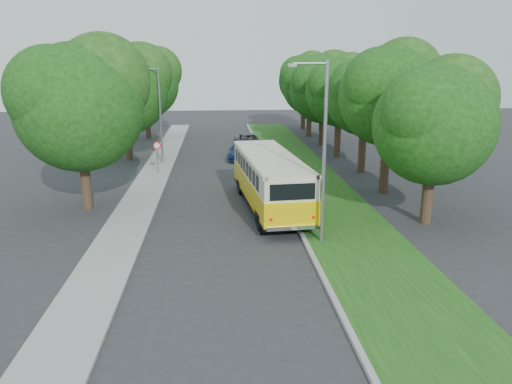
{
  "coord_description": "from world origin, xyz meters",
  "views": [
    {
      "loc": [
        -0.27,
        -23.24,
        7.96
      ],
      "look_at": [
        1.65,
        1.13,
        1.5
      ],
      "focal_mm": 35.0,
      "sensor_mm": 36.0,
      "label": 1
    }
  ],
  "objects": [
    {
      "name": "car_white",
      "position": [
        3.0,
        13.86,
        0.76
      ],
      "size": [
        1.63,
        4.62,
        1.52
      ],
      "primitive_type": "imported",
      "rotation": [
        0.0,
        0.0,
        0.0
      ],
      "color": "silver",
      "rests_on": "ground"
    },
    {
      "name": "warning_sign",
      "position": [
        -4.5,
        11.98,
        1.71
      ],
      "size": [
        0.56,
        0.1,
        2.5
      ],
      "color": "gray",
      "rests_on": "ground"
    },
    {
      "name": "grass_verge",
      "position": [
        5.95,
        5.0,
        0.07
      ],
      "size": [
        4.5,
        70.0,
        0.13
      ],
      "primitive_type": "cube",
      "color": "#154C14",
      "rests_on": "ground"
    },
    {
      "name": "car_blue",
      "position": [
        1.69,
        17.73,
        0.67
      ],
      "size": [
        2.34,
        4.76,
        1.33
      ],
      "primitive_type": "imported",
      "rotation": [
        0.0,
        0.0,
        -0.11
      ],
      "color": "navy",
      "rests_on": "ground"
    },
    {
      "name": "curb",
      "position": [
        3.6,
        5.0,
        0.07
      ],
      "size": [
        0.2,
        70.0,
        0.15
      ],
      "primitive_type": "cube",
      "color": "gray",
      "rests_on": "ground"
    },
    {
      "name": "ground",
      "position": [
        0.0,
        0.0,
        0.0
      ],
      "size": [
        120.0,
        120.0,
        0.0
      ],
      "primitive_type": "plane",
      "color": "#2B2B2E",
      "rests_on": "ground"
    },
    {
      "name": "car_silver",
      "position": [
        3.0,
        11.89,
        0.63
      ],
      "size": [
        2.22,
        3.93,
        1.26
      ],
      "primitive_type": "imported",
      "rotation": [
        0.0,
        0.0,
        -0.21
      ],
      "color": "#ACADB1",
      "rests_on": "ground"
    },
    {
      "name": "car_grey",
      "position": [
        2.72,
        22.72,
        0.67
      ],
      "size": [
        2.69,
        5.0,
        1.34
      ],
      "primitive_type": "imported",
      "rotation": [
        0.0,
        0.0,
        0.1
      ],
      "color": "#585B60",
      "rests_on": "ground"
    },
    {
      "name": "vintage_bus",
      "position": [
        2.56,
        3.03,
        1.55
      ],
      "size": [
        3.63,
        10.65,
        3.1
      ],
      "primitive_type": null,
      "rotation": [
        0.0,
        0.0,
        0.09
      ],
      "color": "yellow",
      "rests_on": "ground"
    },
    {
      "name": "sidewalk",
      "position": [
        -4.8,
        5.0,
        0.06
      ],
      "size": [
        2.2,
        70.0,
        0.12
      ],
      "primitive_type": "cube",
      "color": "gray",
      "rests_on": "ground"
    },
    {
      "name": "lamppost_far",
      "position": [
        -4.7,
        16.0,
        4.12
      ],
      "size": [
        1.71,
        0.16,
        7.5
      ],
      "color": "gray",
      "rests_on": "ground"
    },
    {
      "name": "treeline",
      "position": [
        3.15,
        17.99,
        5.93
      ],
      "size": [
        24.27,
        41.91,
        9.46
      ],
      "color": "#332319",
      "rests_on": "ground"
    },
    {
      "name": "lamppost_near",
      "position": [
        4.21,
        -2.5,
        4.37
      ],
      "size": [
        1.71,
        0.16,
        8.0
      ],
      "color": "gray",
      "rests_on": "ground"
    }
  ]
}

